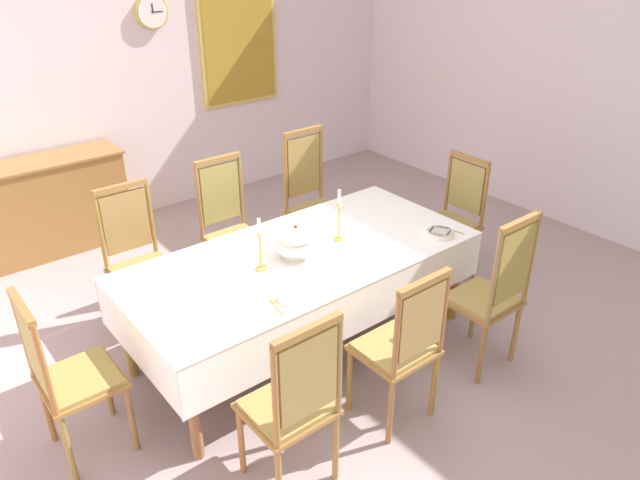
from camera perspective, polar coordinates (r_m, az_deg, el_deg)
name	(u,v)px	position (r m, az deg, el deg)	size (l,w,h in m)	color
ground	(312,353)	(4.44, -0.74, -10.78)	(6.78, 6.10, 0.04)	#A38E8D
back_wall	(111,42)	(6.29, -19.38, 17.45)	(6.78, 0.08, 3.57)	silver
right_wall	(606,47)	(6.28, 25.73, 16.32)	(0.08, 6.10, 3.57)	silver
dining_table	(302,263)	(4.12, -1.76, -2.25)	(2.45, 1.13, 0.76)	#915D3B
tablecloth	(302,265)	(4.12, -1.76, -2.37)	(2.47, 1.15, 0.35)	white
chair_south_a	(294,402)	(3.17, -2.52, -15.29)	(0.44, 0.42, 1.13)	#9A6330
chair_north_a	(138,258)	(4.60, -17.09, -1.65)	(0.44, 0.42, 1.13)	olive
chair_south_b	(402,344)	(3.59, 7.88, -9.89)	(0.44, 0.42, 1.08)	olive
chair_north_b	(230,227)	(4.89, -8.60, 1.27)	(0.44, 0.42, 1.16)	olive
chair_south_c	(492,291)	(4.13, 16.22, -4.76)	(0.44, 0.42, 1.18)	olive
chair_north_c	(312,198)	(5.31, -0.78, 4.04)	(0.44, 0.42, 1.22)	#995D2F
chair_head_west	(66,374)	(3.63, -23.15, -11.74)	(0.42, 0.44, 1.09)	olive
chair_head_east	(454,216)	(5.20, 12.69, 2.25)	(0.42, 0.44, 1.08)	olive
soup_tureen	(296,241)	(4.00, -2.32, -0.11)	(0.30, 0.30, 0.24)	white
candlestick_west	(260,249)	(3.84, -5.76, -0.88)	(0.07, 0.07, 0.37)	gold
candlestick_east	(339,220)	(4.19, 1.82, 1.95)	(0.07, 0.07, 0.39)	gold
bowl_near_left	(440,233)	(4.40, 11.45, 0.70)	(0.20, 0.20, 0.04)	white
bowl_near_right	(291,297)	(3.59, -2.84, -5.48)	(0.16, 0.16, 0.03)	white
spoon_primary	(448,229)	(4.51, 12.21, 1.08)	(0.05, 0.18, 0.01)	gold
spoon_secondary	(274,303)	(3.56, -4.48, -6.04)	(0.05, 0.18, 0.01)	gold
sideboard	(48,207)	(6.09, -24.67, 2.94)	(1.44, 0.48, 0.90)	olive
mounted_clock	(152,12)	(6.34, -15.86, 20.32)	(0.33, 0.06, 0.33)	#D1B251
framed_painting	(238,34)	(6.83, -7.84, 18.99)	(0.95, 0.05, 1.50)	#D1B251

